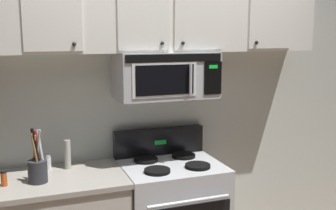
% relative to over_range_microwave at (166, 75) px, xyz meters
% --- Properties ---
extents(back_wall, '(5.20, 0.10, 2.70)m').
position_rel_over_range_microwave_xyz_m(back_wall, '(0.00, 0.25, -0.23)').
color(back_wall, silver).
rests_on(back_wall, ground_plane).
extents(over_range_microwave, '(0.76, 0.43, 0.35)m').
position_rel_over_range_microwave_xyz_m(over_range_microwave, '(0.00, 0.00, 0.00)').
color(over_range_microwave, '#B7BABF').
extents(upper_cabinets, '(2.50, 0.36, 0.55)m').
position_rel_over_range_microwave_xyz_m(upper_cabinets, '(0.00, 0.03, 0.45)').
color(upper_cabinets, white).
extents(utensil_crock_charcoal, '(0.13, 0.13, 0.37)m').
position_rel_over_range_microwave_xyz_m(utensil_crock_charcoal, '(-0.98, -0.17, -0.57)').
color(utensil_crock_charcoal, '#2D2D33').
rests_on(utensil_crock_charcoal, counter_segment).
extents(salt_shaker, '(0.04, 0.04, 0.11)m').
position_rel_over_range_microwave_xyz_m(salt_shaker, '(-0.89, 0.09, -0.62)').
color(salt_shaker, white).
rests_on(salt_shaker, counter_segment).
extents(pepper_mill, '(0.05, 0.05, 0.22)m').
position_rel_over_range_microwave_xyz_m(pepper_mill, '(-0.75, 0.05, -0.57)').
color(pepper_mill, '#B7B2A8').
rests_on(pepper_mill, counter_segment).
extents(spice_jar, '(0.04, 0.04, 0.10)m').
position_rel_over_range_microwave_xyz_m(spice_jar, '(-1.19, -0.17, -0.62)').
color(spice_jar, '#C64C19').
rests_on(spice_jar, counter_segment).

